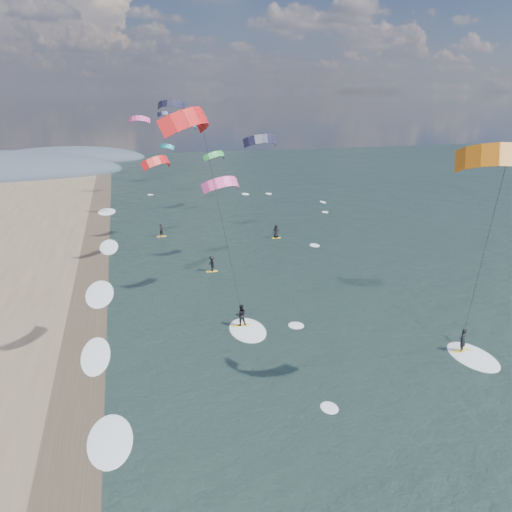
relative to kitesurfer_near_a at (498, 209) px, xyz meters
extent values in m
plane|color=black|center=(-9.36, -4.29, -11.00)|extent=(260.00, 260.00, 0.00)
cube|color=#382D23|center=(-21.36, 5.71, -11.00)|extent=(3.00, 240.00, 0.00)
ellipsoid|color=#3D4756|center=(-31.36, 115.71, -11.00)|extent=(40.00, 18.00, 7.00)
cube|color=yellow|center=(3.12, 4.88, -10.97)|extent=(1.31, 0.39, 0.06)
imported|color=black|center=(3.12, 4.88, -10.14)|extent=(0.70, 0.67, 1.61)
ellipsoid|color=white|center=(3.42, 4.08, -11.00)|extent=(2.60, 4.20, 0.12)
cylinder|color=black|center=(1.12, 1.88, -3.43)|extent=(0.02, 0.02, 14.47)
cube|color=yellow|center=(-10.22, 12.50, -10.97)|extent=(1.30, 0.40, 0.06)
imported|color=black|center=(-10.22, 12.50, -10.11)|extent=(0.84, 0.68, 1.65)
ellipsoid|color=white|center=(-9.92, 11.70, -11.00)|extent=(2.60, 4.20, 0.12)
cylinder|color=black|center=(-11.97, 9.50, -2.66)|extent=(0.02, 0.02, 15.71)
cube|color=yellow|center=(-10.18, 24.71, -10.98)|extent=(1.10, 0.35, 0.05)
imported|color=black|center=(-10.18, 24.71, -10.18)|extent=(0.83, 1.12, 1.54)
cube|color=yellow|center=(-0.68, 34.25, -10.98)|extent=(1.10, 0.35, 0.05)
imported|color=black|center=(-0.68, 34.25, -10.15)|extent=(0.83, 0.58, 1.60)
cube|color=yellow|center=(-13.81, 38.46, -10.98)|extent=(1.10, 0.35, 0.05)
imported|color=black|center=(-13.81, 38.46, -10.20)|extent=(0.64, 0.65, 1.51)
ellipsoid|color=white|center=(-20.16, 1.71, -11.00)|extent=(2.40, 5.40, 0.11)
ellipsoid|color=white|center=(-20.16, 10.71, -11.00)|extent=(2.40, 5.40, 0.11)
ellipsoid|color=white|center=(-20.16, 21.71, -11.00)|extent=(2.40, 5.40, 0.11)
ellipsoid|color=white|center=(-20.16, 35.71, -11.00)|extent=(2.40, 5.40, 0.11)
ellipsoid|color=white|center=(-20.16, 53.71, -11.00)|extent=(2.40, 5.40, 0.11)
camera|label=1|loc=(-17.93, -20.20, 5.53)|focal=35.00mm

